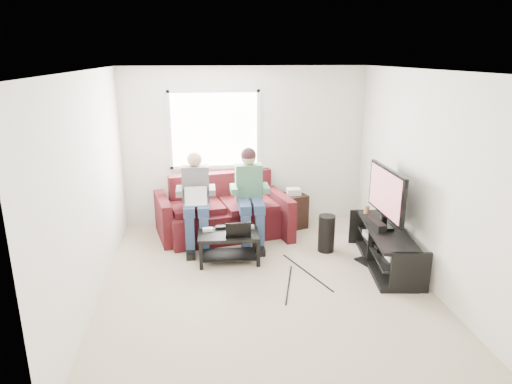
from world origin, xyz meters
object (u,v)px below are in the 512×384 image
Objects in this scene: tv at (386,194)px; subwoofer at (326,233)px; coffee_table at (229,241)px; tv_stand at (385,249)px; sofa at (222,214)px; end_table at (293,210)px.

subwoofer is at bearing 145.23° from tv.
tv_stand reaches higher than coffee_table.
tv reaches higher than subwoofer.
tv_stand is 0.87m from subwoofer.
tv reaches higher than sofa.
coffee_table is 2.14m from tv_stand.
sofa is 1.00m from coffee_table.
sofa is at bearing 91.80° from coffee_table.
sofa reaches higher than subwoofer.
subwoofer is at bearing 139.88° from tv_stand.
subwoofer is (-0.66, 0.46, -0.72)m from tv.
end_table is (1.18, 0.19, -0.04)m from sofa.
end_table is (-0.94, 1.48, -0.69)m from tv.
coffee_table is 1.56× the size of subwoofer.
tv_stand is 1.50× the size of tv.
tv_stand is 1.84m from end_table.
tv is 1.89m from end_table.
subwoofer is 0.82× the size of end_table.
sofa is at bearing 150.47° from subwoofer.
sofa is 1.69m from subwoofer.
end_table reaches higher than subwoofer.
end_table is (1.15, 1.19, -0.01)m from coffee_table.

